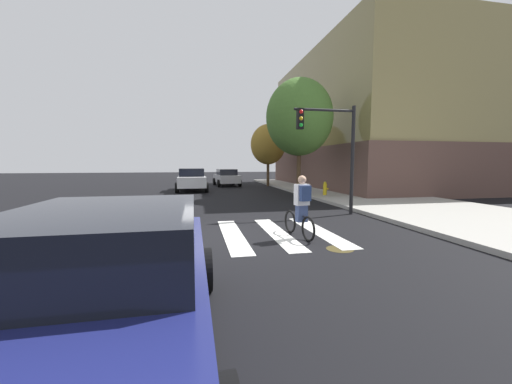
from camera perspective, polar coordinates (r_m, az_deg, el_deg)
ground_plane at (r=8.53m, az=-4.99°, el=-8.17°), size 120.00×120.00×0.00m
sidewalk at (r=12.83m, az=37.82°, el=-4.35°), size 6.50×50.00×0.15m
crosswalk_stripes at (r=8.54m, az=-4.44°, el=-8.12°), size 5.68×4.04×0.01m
manhole_cover at (r=7.44m, az=15.65°, el=-10.37°), size 0.64×0.64×0.01m
sedan_near at (r=3.47m, az=-25.72°, el=-15.17°), size 2.19×4.61×1.59m
sedan_mid at (r=22.40m, az=-12.11°, el=2.40°), size 2.29×4.76×1.64m
sedan_far at (r=26.86m, az=-5.62°, el=2.82°), size 2.28×4.41×1.48m
cyclist at (r=8.13m, az=8.55°, el=-2.84°), size 0.39×1.70×1.69m
traffic_light_near at (r=11.96m, az=14.42°, el=9.40°), size 2.47×0.28×4.20m
fire_hydrant at (r=18.04m, az=12.97°, el=0.66°), size 0.33×0.22×0.78m
street_tree_near at (r=18.22m, az=8.23°, el=13.84°), size 3.89×3.89×6.92m
street_tree_mid at (r=26.30m, az=2.31°, el=9.00°), size 3.01×3.01×5.36m
corner_building at (r=29.69m, az=26.12°, el=11.42°), size 17.92×18.61×10.80m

